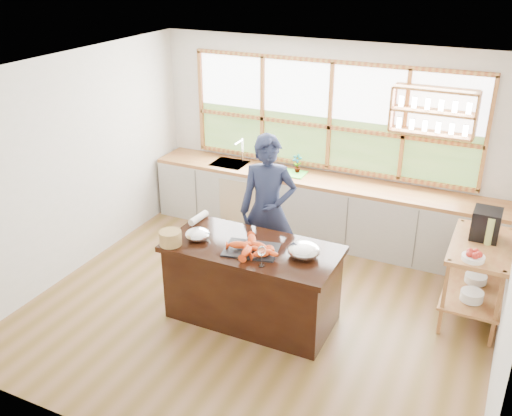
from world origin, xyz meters
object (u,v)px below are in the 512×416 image
Objects in this scene: cook at (268,210)px; espresso_machine at (486,224)px; wicker_basket at (170,238)px; island at (252,283)px.

cook reaches higher than espresso_machine.
wicker_basket is at bearing -136.30° from cook.
cook is 5.65× the size of espresso_machine.
cook is 1.32m from wicker_basket.
espresso_machine reaches higher than island.
island is at bearing 22.03° from wicker_basket.
island is 1.00× the size of cook.
island is 5.64× the size of espresso_machine.
wicker_basket is at bearing -151.03° from espresso_machine.
espresso_machine is 3.39m from wicker_basket.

